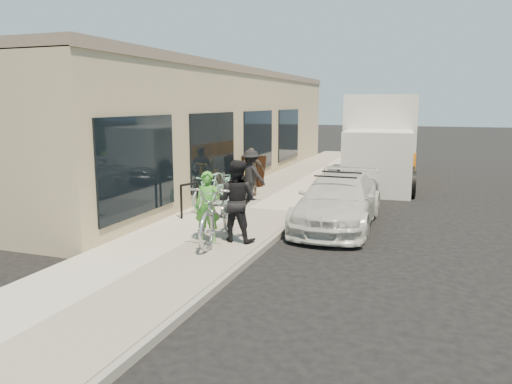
% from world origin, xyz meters
% --- Properties ---
extents(ground, '(120.00, 120.00, 0.00)m').
position_xyz_m(ground, '(0.00, 0.00, 0.00)').
color(ground, black).
rests_on(ground, ground).
extents(sidewalk, '(3.00, 34.00, 0.15)m').
position_xyz_m(sidewalk, '(-2.00, 3.00, 0.07)').
color(sidewalk, '#B3ADA1').
rests_on(sidewalk, ground).
extents(curb, '(0.12, 34.00, 0.13)m').
position_xyz_m(curb, '(-0.45, 3.00, 0.07)').
color(curb, gray).
rests_on(curb, ground).
extents(storefront, '(3.60, 20.00, 4.22)m').
position_xyz_m(storefront, '(-5.24, 7.99, 2.12)').
color(storefront, tan).
rests_on(storefront, ground).
extents(bike_rack, '(0.24, 0.58, 0.86)m').
position_xyz_m(bike_rack, '(-3.01, 1.48, 0.67)').
color(bike_rack, black).
rests_on(bike_rack, sidewalk).
extents(sandwich_board, '(0.76, 0.76, 1.03)m').
position_xyz_m(sandwich_board, '(-3.10, 6.41, 0.68)').
color(sandwich_board, black).
rests_on(sandwich_board, sidewalk).
extents(sedan_white, '(1.85, 4.38, 1.30)m').
position_xyz_m(sedan_white, '(0.59, 2.34, 0.63)').
color(sedan_white, silver).
rests_on(sedan_white, ground).
extents(sedan_silver, '(1.42, 3.41, 1.15)m').
position_xyz_m(sedan_silver, '(0.44, 7.28, 0.58)').
color(sedan_silver, gray).
rests_on(sedan_silver, ground).
extents(moving_truck, '(3.02, 6.85, 3.28)m').
position_xyz_m(moving_truck, '(0.72, 9.96, 1.46)').
color(moving_truck, silver).
rests_on(moving_truck, ground).
extents(tandem_bike, '(1.05, 2.37, 1.21)m').
position_xyz_m(tandem_bike, '(-1.38, -0.32, 0.75)').
color(tandem_bike, '#B7B7B9').
rests_on(tandem_bike, sidewalk).
extents(woman_rider, '(0.58, 0.42, 1.46)m').
position_xyz_m(woman_rider, '(-1.59, -0.43, 0.88)').
color(woman_rider, '#3F8E2F').
rests_on(woman_rider, sidewalk).
extents(man_standing, '(0.84, 0.67, 1.69)m').
position_xyz_m(man_standing, '(-1.05, -0.19, 1.00)').
color(man_standing, black).
rests_on(man_standing, sidewalk).
extents(cruiser_bike_a, '(0.74, 1.59, 0.92)m').
position_xyz_m(cruiser_bike_a, '(-2.97, 2.63, 0.61)').
color(cruiser_bike_a, '#82C2AE').
rests_on(cruiser_bike_a, sidewalk).
extents(cruiser_bike_b, '(1.13, 1.82, 0.90)m').
position_xyz_m(cruiser_bike_b, '(-2.89, 3.66, 0.60)').
color(cruiser_bike_b, '#82C2AE').
rests_on(cruiser_bike_b, sidewalk).
extents(cruiser_bike_c, '(0.65, 1.74, 1.02)m').
position_xyz_m(cruiser_bike_c, '(-2.78, 4.91, 0.66)').
color(cruiser_bike_c, gold).
rests_on(cruiser_bike_c, sidewalk).
extents(bystander_a, '(1.08, 0.82, 1.49)m').
position_xyz_m(bystander_a, '(-2.33, 4.10, 0.89)').
color(bystander_a, black).
rests_on(bystander_a, sidewalk).
extents(bystander_b, '(0.91, 0.49, 1.48)m').
position_xyz_m(bystander_b, '(-2.60, 4.84, 0.89)').
color(bystander_b, '#504339').
rests_on(bystander_b, sidewalk).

